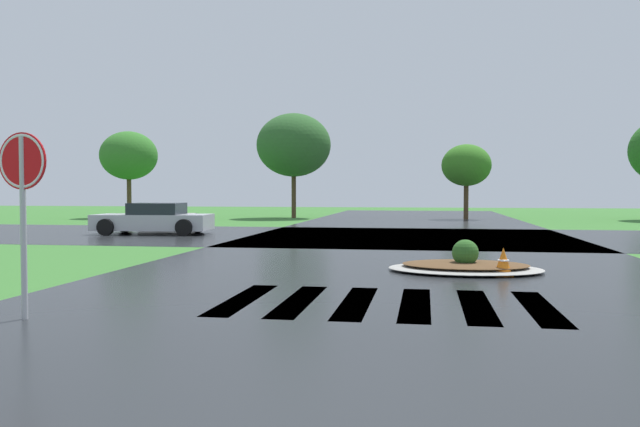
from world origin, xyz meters
TOP-DOWN VIEW (x-y plane):
  - asphalt_roadway at (0.00, 10.00)m, footprint 11.91×80.00m
  - asphalt_cross_road at (0.00, 19.51)m, footprint 90.00×10.72m
  - crosswalk_stripes at (0.00, 5.50)m, footprint 4.95×2.96m
  - stop_sign at (-4.69, 3.51)m, footprint 0.76×0.14m
  - median_island at (1.43, 9.61)m, footprint 3.24×2.23m
  - car_silver_hatch at (-9.93, 19.43)m, footprint 4.61×2.46m
  - drainage_pipe_stack at (-10.42, 21.98)m, footprint 2.61×0.88m
  - traffic_cone at (2.14, 9.01)m, footprint 0.37×0.37m
  - background_treeline at (5.64, 34.61)m, footprint 44.73×5.76m

SIDE VIEW (x-z plane):
  - crosswalk_stripes at x=0.00m, z-range 0.00..0.01m
  - asphalt_roadway at x=0.00m, z-range 0.00..0.01m
  - asphalt_cross_road at x=0.00m, z-range 0.00..0.01m
  - median_island at x=1.43m, z-range -0.21..0.47m
  - traffic_cone at x=2.14m, z-range -0.01..0.57m
  - drainage_pipe_stack at x=-10.42m, z-range 0.00..0.75m
  - car_silver_hatch at x=-9.93m, z-range -0.04..1.19m
  - stop_sign at x=-4.69m, z-range 0.60..3.10m
  - background_treeline at x=5.64m, z-range 0.81..7.28m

